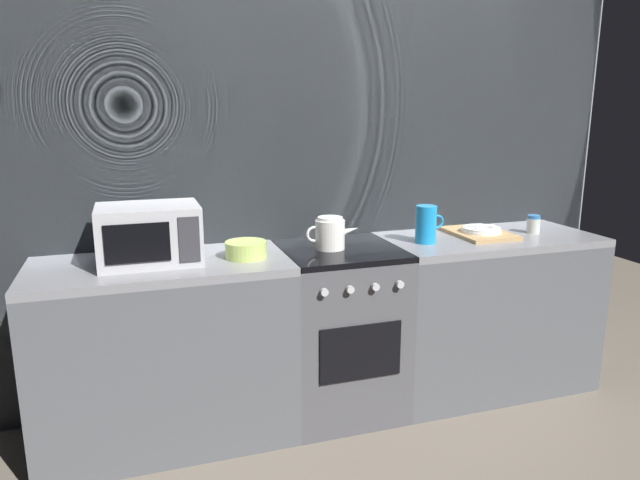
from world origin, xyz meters
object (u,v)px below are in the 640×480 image
at_px(dish_pile, 480,232).
at_px(spice_jar, 533,224).
at_px(stove_unit, 339,330).
at_px(pitcher, 426,224).
at_px(microwave, 149,234).
at_px(kettle, 330,233).
at_px(mixing_bowl, 246,250).

bearing_deg(dish_pile, spice_jar, -8.85).
relative_size(stove_unit, pitcher, 4.50).
bearing_deg(dish_pile, microwave, -179.39).
distance_m(stove_unit, kettle, 0.53).
height_order(stove_unit, spice_jar, spice_jar).
height_order(mixing_bowl, spice_jar, spice_jar).
bearing_deg(dish_pile, stove_unit, -177.50).
distance_m(pitcher, spice_jar, 0.70).
bearing_deg(kettle, stove_unit, 2.47).
xyz_separation_m(stove_unit, pitcher, (0.48, -0.03, 0.55)).
distance_m(kettle, pitcher, 0.53).
relative_size(stove_unit, spice_jar, 8.57).
height_order(pitcher, dish_pile, pitcher).
distance_m(mixing_bowl, pitcher, 0.98).
bearing_deg(stove_unit, spice_jar, -0.61).
bearing_deg(stove_unit, microwave, 178.87).
relative_size(microwave, kettle, 1.62).
bearing_deg(microwave, mixing_bowl, -7.46).
bearing_deg(stove_unit, mixing_bowl, -175.49).
bearing_deg(dish_pile, kettle, -177.50).
height_order(kettle, spice_jar, kettle).
distance_m(kettle, spice_jar, 1.23).
bearing_deg(pitcher, stove_unit, 176.31).
bearing_deg(spice_jar, pitcher, -178.51).
bearing_deg(pitcher, microwave, 178.01).
bearing_deg(kettle, mixing_bowl, -175.25).
xyz_separation_m(stove_unit, spice_jar, (1.18, -0.01, 0.50)).
height_order(kettle, pitcher, pitcher).
bearing_deg(spice_jar, dish_pile, 171.15).
height_order(microwave, pitcher, microwave).
bearing_deg(kettle, dish_pile, 2.50).
bearing_deg(pitcher, kettle, 176.93).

